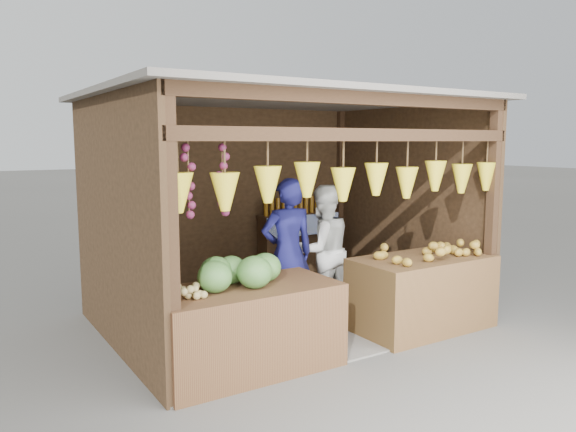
% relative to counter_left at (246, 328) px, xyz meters
% --- Properties ---
extents(ground, '(80.00, 80.00, 0.00)m').
position_rel_counter_left_xyz_m(ground, '(1.10, 1.11, -0.40)').
color(ground, '#514F49').
rests_on(ground, ground).
extents(stall_structure, '(4.30, 3.30, 2.66)m').
position_rel_counter_left_xyz_m(stall_structure, '(1.07, 1.07, 1.26)').
color(stall_structure, slate).
rests_on(stall_structure, ground).
extents(back_shelf, '(1.25, 0.32, 1.32)m').
position_rel_counter_left_xyz_m(back_shelf, '(2.15, 2.40, 0.47)').
color(back_shelf, '#382314').
rests_on(back_shelf, ground).
extents(counter_left, '(1.75, 0.85, 0.80)m').
position_rel_counter_left_xyz_m(counter_left, '(0.00, 0.00, 0.00)').
color(counter_left, '#4B2C19').
rests_on(counter_left, ground).
extents(counter_right, '(1.62, 0.85, 0.84)m').
position_rel_counter_left_xyz_m(counter_right, '(2.26, -0.03, 0.02)').
color(counter_right, '#4F371A').
rests_on(counter_right, ground).
extents(stool, '(0.32, 0.32, 0.30)m').
position_rel_counter_left_xyz_m(stool, '(-0.64, 1.15, -0.25)').
color(stool, black).
rests_on(stool, ground).
extents(man_standing, '(0.69, 0.52, 1.73)m').
position_rel_counter_left_xyz_m(man_standing, '(0.99, 0.85, 0.46)').
color(man_standing, '#161654').
rests_on(man_standing, ground).
extents(woman_standing, '(0.83, 0.67, 1.62)m').
position_rel_counter_left_xyz_m(woman_standing, '(1.61, 1.02, 0.41)').
color(woman_standing, white).
rests_on(woman_standing, ground).
extents(vendor_seated, '(0.56, 0.51, 0.97)m').
position_rel_counter_left_xyz_m(vendor_seated, '(-0.64, 1.15, 0.38)').
color(vendor_seated, brown).
rests_on(vendor_seated, stool).
extents(melon_pile, '(1.00, 0.50, 0.32)m').
position_rel_counter_left_xyz_m(melon_pile, '(-0.08, 0.06, 0.56)').
color(melon_pile, '#155219').
rests_on(melon_pile, counter_left).
extents(tanfruit_pile, '(0.34, 0.40, 0.13)m').
position_rel_counter_left_xyz_m(tanfruit_pile, '(-0.61, -0.02, 0.47)').
color(tanfruit_pile, olive).
rests_on(tanfruit_pile, counter_left).
extents(mango_pile, '(1.40, 0.64, 0.22)m').
position_rel_counter_left_xyz_m(mango_pile, '(2.31, -0.09, 0.54)').
color(mango_pile, '#C15B19').
rests_on(mango_pile, counter_right).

